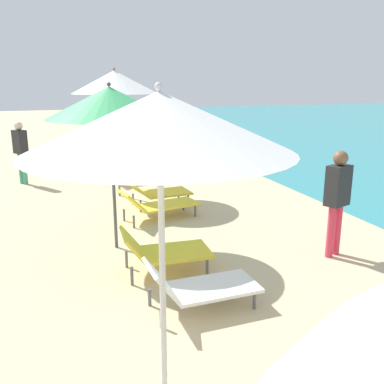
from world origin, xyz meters
name	(u,v)px	position (x,y,z in m)	size (l,w,h in m)	color
umbrella_second	(159,123)	(-0.74, 3.38, 2.24)	(1.98, 1.98, 2.53)	silver
lounger_second_shoreside	(199,286)	(-0.01, 4.53, 0.28)	(1.29, 0.62, 0.61)	white
umbrella_third	(110,103)	(-0.61, 6.66, 2.22)	(1.84, 1.84, 2.51)	#4C4C51
lounger_third_shoreside	(158,204)	(0.35, 7.81, 0.30)	(1.58, 0.85, 0.63)	yellow
lounger_third_inland	(163,250)	(-0.15, 5.58, 0.31)	(1.22, 0.71, 0.62)	yellow
umbrella_farthest	(115,82)	(-0.06, 9.70, 2.50)	(1.82, 1.82, 2.80)	olive
lounger_farthest_shoreside	(133,171)	(0.50, 10.93, 0.29)	(1.39, 0.85, 0.52)	yellow
lounger_farthest_inland	(158,192)	(0.58, 8.65, 0.30)	(1.33, 0.75, 0.53)	yellow
person_walking_near	(20,147)	(-2.16, 11.65, 0.94)	(0.38, 0.42, 1.56)	#3F9972
person_walking_mid	(337,194)	(2.39, 5.31, 0.95)	(0.41, 0.33, 1.58)	#D8334C
cooler_box	(185,165)	(2.17, 11.73, 0.19)	(0.54, 0.51, 0.38)	red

